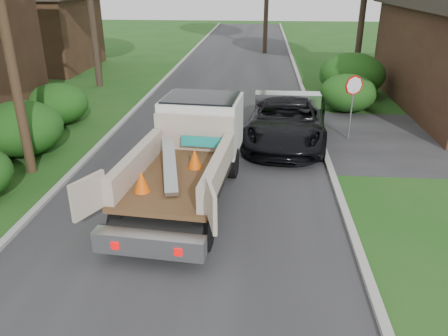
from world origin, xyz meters
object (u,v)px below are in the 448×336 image
black_pickup (287,119)px  house_left_far (33,22)px  stop_sign (353,94)px  flatbed_truck (193,145)px

black_pickup → house_left_far: bearing=146.8°
stop_sign → flatbed_truck: 7.08m
black_pickup → flatbed_truck: bearing=-118.1°
house_left_far → black_pickup: bearing=-39.4°
flatbed_truck → stop_sign: bearing=46.3°
house_left_far → stop_sign: bearing=-34.8°
house_left_far → black_pickup: house_left_far is taller
house_left_far → flatbed_truck: bearing=-52.8°
stop_sign → black_pickup: (-2.40, -0.41, -0.92)m
house_left_far → black_pickup: size_ratio=1.22×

